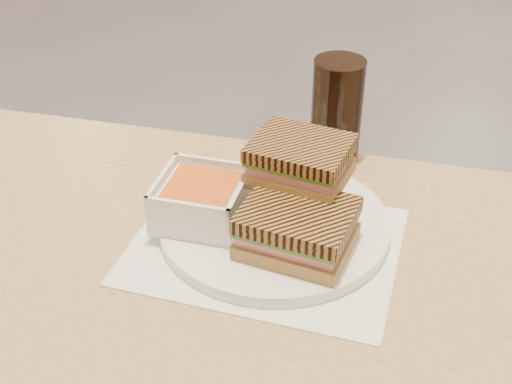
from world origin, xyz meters
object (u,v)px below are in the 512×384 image
(plate, at_px, (274,224))
(soup_bowl, at_px, (202,201))
(panini_lower, at_px, (297,228))
(main_table, at_px, (197,353))
(cola_glass, at_px, (337,112))

(plate, height_order, soup_bowl, soup_bowl)
(plate, xyz_separation_m, panini_lower, (0.04, -0.05, 0.04))
(main_table, xyz_separation_m, cola_glass, (0.10, 0.33, 0.19))
(plate, height_order, panini_lower, panini_lower)
(soup_bowl, bearing_deg, panini_lower, -10.20)
(soup_bowl, xyz_separation_m, cola_glass, (0.13, 0.22, 0.04))
(main_table, relative_size, cola_glass, 7.73)
(soup_bowl, bearing_deg, plate, 14.24)
(cola_glass, bearing_deg, soup_bowl, -119.91)
(cola_glass, bearing_deg, main_table, -106.73)
(cola_glass, bearing_deg, panini_lower, -89.01)
(soup_bowl, height_order, panini_lower, same)
(plate, bearing_deg, cola_glass, 79.40)
(panini_lower, bearing_deg, soup_bowl, 169.80)
(main_table, height_order, cola_glass, cola_glass)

